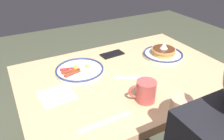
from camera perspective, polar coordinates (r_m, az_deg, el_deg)
name	(u,v)px	position (r m, az deg, el deg)	size (l,w,h in m)	color
dining_table	(126,89)	(1.23, 3.65, -4.92)	(1.11, 0.77, 0.73)	tan
plate_near_main	(80,70)	(1.20, -8.39, 0.00)	(0.26, 0.26, 0.04)	silver
plate_center_pancakes	(163,53)	(1.39, 13.08, 4.29)	(0.24, 0.24, 0.09)	silver
coffee_mug	(145,91)	(0.97, 8.60, -5.38)	(0.12, 0.09, 0.10)	#BF4C47
cell_phone	(112,54)	(1.38, 0.05, 4.11)	(0.14, 0.07, 0.01)	black
paper_napkin	(57,95)	(1.04, -14.11, -6.34)	(0.15, 0.14, 0.00)	white
fork_near	(132,77)	(1.14, 5.31, -1.92)	(0.17, 0.10, 0.01)	silver
butter_knife	(105,122)	(0.88, -1.95, -13.31)	(0.23, 0.02, 0.01)	silver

